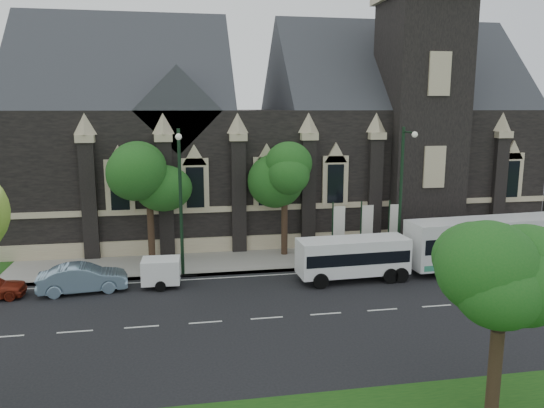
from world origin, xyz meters
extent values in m
plane|color=black|center=(0.00, 0.00, 0.00)|extent=(160.00, 160.00, 0.00)
cube|color=gray|center=(0.00, 9.50, 0.07)|extent=(80.00, 5.00, 0.15)
cube|color=black|center=(4.00, 19.50, 5.00)|extent=(40.00, 15.00, 10.00)
cube|color=#2D2F35|center=(-8.00, 19.50, 10.00)|extent=(16.00, 15.00, 15.00)
cube|color=#2D2F35|center=(14.00, 19.50, 10.00)|extent=(20.00, 15.00, 15.00)
cube|color=#2D2F35|center=(-4.00, 15.00, 10.00)|extent=(6.00, 6.00, 6.00)
cube|color=black|center=(14.00, 13.50, 9.00)|extent=(5.50, 5.50, 18.00)
cube|color=tan|center=(4.00, 11.96, 3.20)|extent=(40.00, 0.22, 0.40)
cube|color=tan|center=(4.00, 11.96, 0.60)|extent=(40.00, 0.25, 1.20)
cube|color=black|center=(2.00, 11.82, 4.80)|extent=(1.20, 0.12, 2.80)
cylinder|color=black|center=(6.00, -9.50, 1.54)|extent=(0.44, 0.44, 3.08)
sphere|color=#1D5A1C|center=(6.00, -9.50, 4.48)|extent=(3.20, 3.20, 3.20)
sphere|color=#1D5A1C|center=(6.60, -8.90, 5.08)|extent=(2.40, 2.40, 2.40)
cylinder|color=black|center=(3.00, 10.50, 1.98)|extent=(0.44, 0.44, 3.96)
sphere|color=#1D5A1C|center=(3.00, 10.50, 5.64)|extent=(3.84, 3.84, 3.84)
sphere|color=#1D5A1C|center=(3.72, 11.22, 6.36)|extent=(2.88, 2.88, 2.88)
cylinder|color=black|center=(-6.00, 10.50, 1.98)|extent=(0.44, 0.44, 3.96)
sphere|color=#1D5A1C|center=(-6.00, 10.50, 5.57)|extent=(3.68, 3.68, 3.68)
sphere|color=#1D5A1C|center=(-5.31, 11.19, 6.26)|extent=(2.76, 2.76, 2.76)
cylinder|color=black|center=(10.00, 7.30, 4.50)|extent=(0.20, 0.20, 9.00)
cylinder|color=black|center=(10.00, 6.50, 8.70)|extent=(0.10, 1.60, 0.10)
sphere|color=silver|center=(10.00, 5.70, 8.60)|extent=(0.36, 0.36, 0.36)
cylinder|color=black|center=(-4.00, 7.30, 4.50)|extent=(0.20, 0.20, 9.00)
cylinder|color=black|center=(-4.00, 6.50, 8.70)|extent=(0.10, 1.60, 0.10)
sphere|color=silver|center=(-4.00, 5.70, 8.60)|extent=(0.36, 0.36, 0.36)
cylinder|color=black|center=(6.00, 9.00, 2.00)|extent=(0.10, 0.10, 4.00)
cube|color=white|center=(6.45, 9.00, 2.60)|extent=(0.80, 0.04, 2.20)
cylinder|color=black|center=(8.00, 9.00, 2.00)|extent=(0.10, 0.10, 4.00)
cube|color=white|center=(8.45, 9.00, 2.60)|extent=(0.80, 0.04, 2.20)
cylinder|color=black|center=(10.00, 9.00, 2.00)|extent=(0.10, 0.10, 4.00)
cube|color=white|center=(10.45, 9.00, 2.60)|extent=(0.80, 0.04, 2.20)
cube|color=silver|center=(15.44, 5.32, 1.87)|extent=(11.41, 3.12, 2.84)
cube|color=black|center=(15.44, 5.32, 2.04)|extent=(10.96, 3.13, 0.92)
cube|color=#328967|center=(15.44, 5.32, 0.75)|extent=(10.96, 3.12, 0.35)
cylinder|color=black|center=(11.58, 3.88, 0.45)|extent=(0.92, 0.34, 0.90)
cylinder|color=black|center=(11.42, 6.22, 0.45)|extent=(0.92, 0.34, 0.90)
cylinder|color=black|center=(18.73, 6.73, 0.45)|extent=(0.92, 0.34, 0.90)
cylinder|color=black|center=(19.86, 6.80, 0.45)|extent=(0.92, 0.34, 0.90)
cube|color=white|center=(6.00, 4.76, 1.50)|extent=(6.69, 2.34, 2.10)
cube|color=black|center=(6.00, 4.76, 1.58)|extent=(6.42, 2.37, 0.71)
cylinder|color=black|center=(3.73, 3.63, 0.45)|extent=(0.91, 0.32, 0.90)
cylinder|color=black|center=(3.65, 5.71, 0.45)|extent=(0.91, 0.32, 0.90)
cylinder|color=black|center=(8.02, 3.80, 0.45)|extent=(0.91, 0.32, 0.90)
cylinder|color=black|center=(7.94, 5.88, 0.45)|extent=(0.91, 0.32, 0.90)
cylinder|color=black|center=(8.68, 3.83, 0.45)|extent=(0.91, 0.32, 0.90)
cylinder|color=black|center=(8.60, 5.90, 0.45)|extent=(0.91, 0.32, 0.90)
cube|color=white|center=(-5.24, 5.56, 0.96)|extent=(2.21, 1.70, 1.39)
cylinder|color=black|center=(-5.27, 4.76, 0.30)|extent=(0.61, 0.24, 0.60)
cylinder|color=black|center=(-5.20, 6.37, 0.30)|extent=(0.61, 0.24, 0.60)
cylinder|color=black|center=(-3.85, 5.50, 0.59)|extent=(1.29, 0.14, 0.08)
imported|color=#7D9CB5|center=(-9.53, 5.47, 0.79)|extent=(4.96, 2.19, 1.58)
camera|label=1|loc=(-3.96, -23.67, 10.20)|focal=34.21mm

